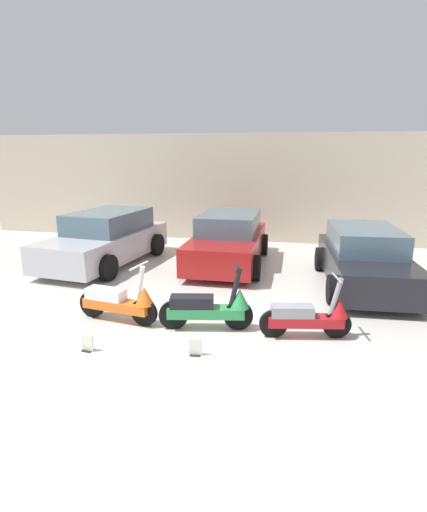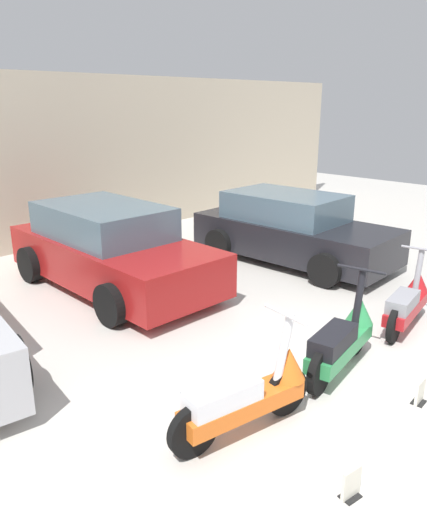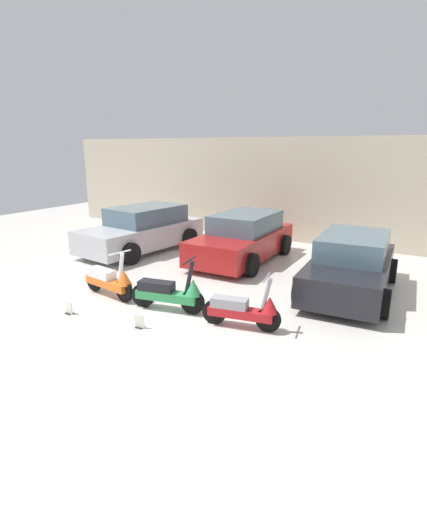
# 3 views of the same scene
# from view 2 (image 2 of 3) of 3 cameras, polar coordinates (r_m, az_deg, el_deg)

# --- Properties ---
(ground_plane) EXTENTS (28.00, 28.00, 0.00)m
(ground_plane) POSITION_cam_2_polar(r_m,az_deg,el_deg) (5.87, 18.48, -14.13)
(ground_plane) COLOR silver
(wall_back) EXTENTS (19.60, 0.12, 3.55)m
(wall_back) POSITION_cam_2_polar(r_m,az_deg,el_deg) (10.96, -19.29, 10.02)
(wall_back) COLOR beige
(wall_back) RESTS_ON ground_plane
(scooter_front_left) EXTENTS (1.56, 0.61, 1.10)m
(scooter_front_left) POSITION_cam_2_polar(r_m,az_deg,el_deg) (4.78, 4.07, -15.44)
(scooter_front_left) COLOR black
(scooter_front_left) RESTS_ON ground_plane
(scooter_front_right) EXTENTS (1.59, 0.64, 1.12)m
(scooter_front_right) POSITION_cam_2_polar(r_m,az_deg,el_deg) (5.94, 14.60, -9.02)
(scooter_front_right) COLOR black
(scooter_front_right) RESTS_ON ground_plane
(scooter_front_center) EXTENTS (1.47, 0.60, 1.04)m
(scooter_front_center) POSITION_cam_2_polar(r_m,az_deg,el_deg) (7.31, 21.34, -4.86)
(scooter_front_center) COLOR black
(scooter_front_center) RESTS_ON ground_plane
(car_rear_center) EXTENTS (1.96, 4.02, 1.36)m
(car_rear_center) POSITION_cam_2_polar(r_m,az_deg,el_deg) (8.38, -11.68, 0.81)
(car_rear_center) COLOR maroon
(car_rear_center) RESTS_ON ground_plane
(car_rear_right) EXTENTS (2.03, 3.93, 1.31)m
(car_rear_right) POSITION_cam_2_polar(r_m,az_deg,el_deg) (9.70, 8.92, 3.03)
(car_rear_right) COLOR black
(car_rear_right) RESTS_ON ground_plane
(placard_near_left_scooter) EXTENTS (0.20, 0.14, 0.26)m
(placard_near_left_scooter) POSITION_cam_2_polar(r_m,az_deg,el_deg) (4.40, 15.45, -23.93)
(placard_near_left_scooter) COLOR black
(placard_near_left_scooter) RESTS_ON ground_plane
(placard_near_right_scooter) EXTENTS (0.20, 0.13, 0.26)m
(placard_near_right_scooter) POSITION_cam_2_polar(r_m,az_deg,el_deg) (5.70, 22.50, -14.27)
(placard_near_right_scooter) COLOR black
(placard_near_right_scooter) RESTS_ON ground_plane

